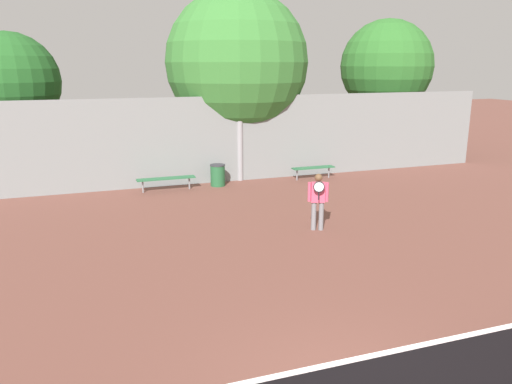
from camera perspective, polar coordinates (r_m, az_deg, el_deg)
The scene contains 9 objects.
tennis_player at distance 14.14m, azimuth 7.10°, elevation -0.72°, with size 0.55×0.50×1.64m.
bench_courtside_near at distance 18.84m, azimuth -10.23°, elevation 1.48°, with size 2.16×0.40×0.50m.
bench_courtside_far at distance 20.62m, azimuth 6.56°, elevation 2.72°, with size 1.81×0.40×0.50m.
light_pole_far_right at distance 19.87m, azimuth -1.95°, elevation 17.33°, with size 0.90×0.60×9.42m.
trash_bin at distance 19.39m, azimuth -4.40°, elevation 1.94°, with size 0.59×0.59×0.84m.
back_fence at distance 19.43m, azimuth -9.44°, elevation 5.64°, with size 28.02×0.06×3.39m.
tree_green_tall at distance 23.49m, azimuth -26.31°, elevation 11.18°, with size 4.05×4.05×5.92m.
tree_green_broad at distance 26.90m, azimuth 14.70°, elevation 13.71°, with size 4.65×4.65×6.81m.
tree_dark_dense at distance 21.68m, azimuth -2.21°, elevation 14.57°, with size 6.01×6.01×7.67m.
Camera 1 is at (-3.25, -4.81, 4.60)m, focal length 35.00 mm.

